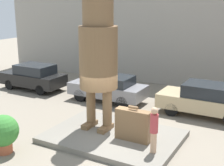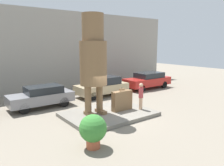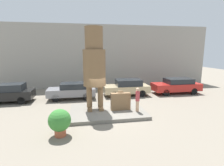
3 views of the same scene
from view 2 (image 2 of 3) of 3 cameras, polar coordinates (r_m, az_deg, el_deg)
The scene contains 10 objects.
ground_plane at distance 13.09m, azimuth -0.86°, elevation -8.56°, with size 60.00×60.00×0.00m, color gray.
pedestal at distance 13.05m, azimuth -0.86°, elevation -8.11°, with size 5.09×3.64×0.22m.
building_backdrop at distance 20.54m, azimuth -16.22°, elevation 8.09°, with size 28.00×0.60×7.20m.
statue_figure at distance 12.20m, azimuth -4.93°, elevation 6.84°, with size 1.52×1.52×5.62m.
giant_suitcase at distance 13.29m, azimuth 2.62°, elevation -4.59°, with size 1.35×0.38×1.36m.
tourist at distance 13.50m, azimuth 7.56°, elevation -3.14°, with size 0.28×0.28×1.64m.
parked_car_grey at distance 15.28m, azimuth -17.91°, elevation -3.26°, with size 4.16×1.71×1.45m.
parked_car_tan at distance 17.81m, azimuth -2.51°, elevation -0.78°, with size 4.32×1.82×1.56m.
parked_car_red at distance 21.05m, azimuth 9.33°, elevation 0.78°, with size 4.76×1.84×1.53m.
planter_pot at distance 9.05m, azimuth -4.99°, elevation -11.99°, with size 1.13×1.13×1.41m.
Camera 2 is at (-7.27, -10.04, 4.21)m, focal length 35.00 mm.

